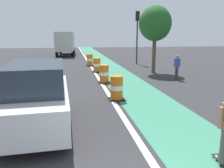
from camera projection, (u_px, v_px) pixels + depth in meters
name	position (u px, v px, depth m)	size (l,w,h in m)	color
bike_lane_strip	(120.00, 77.00, 15.77)	(2.50, 80.00, 0.01)	#387F60
lane_divider_stripe	(98.00, 78.00, 15.51)	(0.20, 80.00, 0.01)	silver
parked_suv_nearest	(37.00, 96.00, 7.07)	(2.07, 4.68, 2.04)	silver
traffic_barrel_front	(117.00, 88.00, 10.26)	(0.73, 0.73, 1.09)	orange
traffic_barrel_mid	(104.00, 74.00, 13.94)	(0.73, 0.73, 1.09)	orange
traffic_barrel_back	(97.00, 65.00, 17.94)	(0.73, 0.73, 1.09)	orange
traffic_barrel_far	(90.00, 60.00, 21.55)	(0.73, 0.73, 1.09)	orange
delivery_truck_down_block	(66.00, 42.00, 32.25)	(2.69, 7.71, 3.23)	beige
traffic_light_corner	(137.00, 28.00, 22.37)	(0.41, 0.32, 5.10)	#2D2D2D
pedestrian_crossing	(177.00, 67.00, 14.75)	(0.34, 0.20, 1.61)	#33333D
street_tree_sidewalk	(155.00, 24.00, 16.89)	(2.40, 2.40, 5.00)	brown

